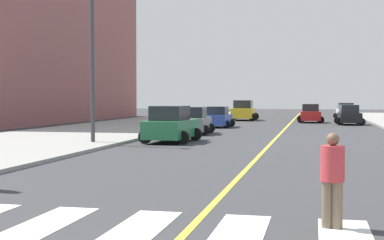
{
  "coord_description": "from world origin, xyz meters",
  "views": [
    {
      "loc": [
        2.17,
        -4.95,
        2.35
      ],
      "look_at": [
        -4.93,
        27.22,
        1.02
      ],
      "focal_mm": 52.1,
      "sensor_mm": 36.0,
      "label": 1
    }
  ],
  "objects_px": {
    "street_lamp": "(92,53)",
    "car_green_fifth": "(171,125)",
    "car_blue_seventh": "(218,118)",
    "car_gray_second": "(194,121)",
    "car_black_third": "(349,115)",
    "car_white_sixth": "(346,112)",
    "car_red_nearest": "(310,114)",
    "pedestrian_crossing": "(332,176)",
    "car_yellow_fourth": "(244,111)"
  },
  "relations": [
    {
      "from": "car_white_sixth",
      "to": "pedestrian_crossing",
      "type": "relative_size",
      "value": 2.35
    },
    {
      "from": "car_yellow_fourth",
      "to": "car_blue_seventh",
      "type": "relative_size",
      "value": 1.26
    },
    {
      "from": "car_red_nearest",
      "to": "street_lamp",
      "type": "distance_m",
      "value": 29.75
    },
    {
      "from": "car_blue_seventh",
      "to": "street_lamp",
      "type": "distance_m",
      "value": 18.07
    },
    {
      "from": "car_gray_second",
      "to": "car_green_fifth",
      "type": "height_order",
      "value": "car_green_fifth"
    },
    {
      "from": "car_yellow_fourth",
      "to": "car_green_fifth",
      "type": "relative_size",
      "value": 1.07
    },
    {
      "from": "car_gray_second",
      "to": "car_yellow_fourth",
      "type": "bearing_deg",
      "value": 86.49
    },
    {
      "from": "car_black_third",
      "to": "car_yellow_fourth",
      "type": "xyz_separation_m",
      "value": [
        -10.1,
        7.12,
        0.17
      ]
    },
    {
      "from": "car_green_fifth",
      "to": "street_lamp",
      "type": "height_order",
      "value": "street_lamp"
    },
    {
      "from": "car_black_third",
      "to": "car_yellow_fourth",
      "type": "distance_m",
      "value": 12.36
    },
    {
      "from": "car_gray_second",
      "to": "car_green_fifth",
      "type": "relative_size",
      "value": 0.91
    },
    {
      "from": "car_red_nearest",
      "to": "street_lamp",
      "type": "bearing_deg",
      "value": 66.79
    },
    {
      "from": "car_yellow_fourth",
      "to": "street_lamp",
      "type": "relative_size",
      "value": 0.62
    },
    {
      "from": "car_gray_second",
      "to": "street_lamp",
      "type": "distance_m",
      "value": 10.36
    },
    {
      "from": "car_white_sixth",
      "to": "street_lamp",
      "type": "distance_m",
      "value": 39.61
    },
    {
      "from": "car_red_nearest",
      "to": "street_lamp",
      "type": "xyz_separation_m",
      "value": [
        -10.37,
        -27.64,
        3.74
      ]
    },
    {
      "from": "car_green_fifth",
      "to": "car_black_third",
      "type": "bearing_deg",
      "value": 66.66
    },
    {
      "from": "car_gray_second",
      "to": "car_yellow_fourth",
      "type": "relative_size",
      "value": 0.85
    },
    {
      "from": "car_green_fifth",
      "to": "car_gray_second",
      "type": "bearing_deg",
      "value": 94.1
    },
    {
      "from": "car_yellow_fourth",
      "to": "street_lamp",
      "type": "bearing_deg",
      "value": -97.11
    },
    {
      "from": "car_gray_second",
      "to": "car_black_third",
      "type": "xyz_separation_m",
      "value": [
        10.57,
        14.98,
        -0.01
      ]
    },
    {
      "from": "car_blue_seventh",
      "to": "car_gray_second",
      "type": "bearing_deg",
      "value": -90.78
    },
    {
      "from": "car_red_nearest",
      "to": "car_green_fifth",
      "type": "bearing_deg",
      "value": 71.8
    },
    {
      "from": "car_yellow_fourth",
      "to": "street_lamp",
      "type": "height_order",
      "value": "street_lamp"
    },
    {
      "from": "car_red_nearest",
      "to": "car_black_third",
      "type": "relative_size",
      "value": 1.02
    },
    {
      "from": "car_green_fifth",
      "to": "car_blue_seventh",
      "type": "distance_m",
      "value": 14.88
    },
    {
      "from": "car_white_sixth",
      "to": "street_lamp",
      "type": "xyz_separation_m",
      "value": [
        -14.07,
        -36.84,
        3.72
      ]
    },
    {
      "from": "car_red_nearest",
      "to": "pedestrian_crossing",
      "type": "xyz_separation_m",
      "value": [
        0.72,
        -43.32,
        0.13
      ]
    },
    {
      "from": "car_yellow_fourth",
      "to": "car_blue_seventh",
      "type": "bearing_deg",
      "value": -91.58
    },
    {
      "from": "car_red_nearest",
      "to": "car_white_sixth",
      "type": "bearing_deg",
      "value": -114.6
    },
    {
      "from": "car_white_sixth",
      "to": "car_blue_seventh",
      "type": "height_order",
      "value": "car_white_sixth"
    },
    {
      "from": "car_gray_second",
      "to": "car_yellow_fourth",
      "type": "height_order",
      "value": "car_yellow_fourth"
    },
    {
      "from": "car_red_nearest",
      "to": "car_gray_second",
      "type": "bearing_deg",
      "value": 66.02
    },
    {
      "from": "street_lamp",
      "to": "car_green_fifth",
      "type": "bearing_deg",
      "value": 36.31
    },
    {
      "from": "car_black_third",
      "to": "car_white_sixth",
      "type": "distance_m",
      "value": 12.73
    },
    {
      "from": "car_black_third",
      "to": "car_blue_seventh",
      "type": "distance_m",
      "value": 12.37
    },
    {
      "from": "car_red_nearest",
      "to": "car_yellow_fourth",
      "type": "relative_size",
      "value": 0.86
    },
    {
      "from": "car_yellow_fourth",
      "to": "car_black_third",
      "type": "bearing_deg",
      "value": -35.69
    },
    {
      "from": "car_white_sixth",
      "to": "car_blue_seventh",
      "type": "relative_size",
      "value": 1.09
    },
    {
      "from": "car_yellow_fourth",
      "to": "pedestrian_crossing",
      "type": "height_order",
      "value": "car_yellow_fourth"
    },
    {
      "from": "pedestrian_crossing",
      "to": "car_gray_second",
      "type": "bearing_deg",
      "value": -60.07
    },
    {
      "from": "car_black_third",
      "to": "car_green_fifth",
      "type": "height_order",
      "value": "car_green_fifth"
    },
    {
      "from": "car_white_sixth",
      "to": "pedestrian_crossing",
      "type": "height_order",
      "value": "car_white_sixth"
    },
    {
      "from": "car_green_fifth",
      "to": "street_lamp",
      "type": "xyz_separation_m",
      "value": [
        -3.36,
        -2.47,
        3.66
      ]
    },
    {
      "from": "car_yellow_fourth",
      "to": "car_blue_seventh",
      "type": "xyz_separation_m",
      "value": [
        -0.26,
        -13.89,
        -0.2
      ]
    },
    {
      "from": "car_yellow_fourth",
      "to": "pedestrian_crossing",
      "type": "relative_size",
      "value": 2.71
    },
    {
      "from": "car_white_sixth",
      "to": "pedestrian_crossing",
      "type": "bearing_deg",
      "value": 84.67
    },
    {
      "from": "car_white_sixth",
      "to": "car_green_fifth",
      "type": "bearing_deg",
      "value": 70.62
    },
    {
      "from": "car_yellow_fourth",
      "to": "car_green_fifth",
      "type": "distance_m",
      "value": 28.76
    },
    {
      "from": "car_gray_second",
      "to": "car_black_third",
      "type": "bearing_deg",
      "value": 52.5
    }
  ]
}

